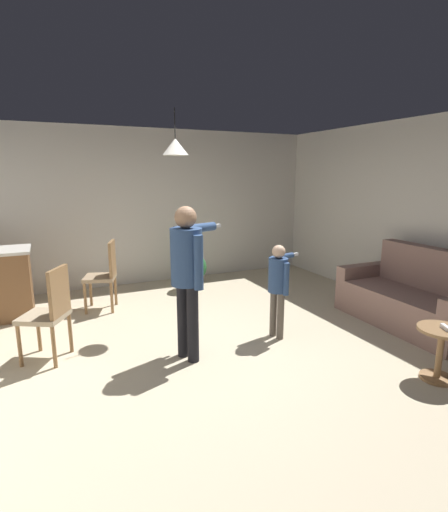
{
  "coord_description": "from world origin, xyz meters",
  "views": [
    {
      "loc": [
        -1.58,
        -3.61,
        1.93
      ],
      "look_at": [
        0.24,
        0.35,
        1.0
      ],
      "focal_mm": 27.15,
      "sensor_mm": 36.0,
      "label": 1
    }
  ],
  "objects_px": {
    "couch_floral": "(411,300)",
    "person_child": "(278,281)",
    "potted_plant_corner": "(193,266)",
    "person_adult": "(188,266)",
    "spare_remote_on_table": "(446,327)",
    "dining_chair_near_wall": "(50,310)",
    "dining_chair_by_counter": "(105,273)",
    "side_table_by_couch": "(440,347)"
  },
  "relations": [
    {
      "from": "spare_remote_on_table",
      "to": "person_child",
      "type": "bearing_deg",
      "value": 119.58
    },
    {
      "from": "person_child",
      "to": "dining_chair_by_counter",
      "type": "bearing_deg",
      "value": -150.79
    },
    {
      "from": "side_table_by_couch",
      "to": "spare_remote_on_table",
      "type": "height_order",
      "value": "spare_remote_on_table"
    },
    {
      "from": "person_adult",
      "to": "dining_chair_by_counter",
      "type": "distance_m",
      "value": 2.08
    },
    {
      "from": "dining_chair_near_wall",
      "to": "spare_remote_on_table",
      "type": "relative_size",
      "value": 7.69
    },
    {
      "from": "dining_chair_by_counter",
      "to": "potted_plant_corner",
      "type": "distance_m",
      "value": 1.55
    },
    {
      "from": "person_child",
      "to": "potted_plant_corner",
      "type": "height_order",
      "value": "person_child"
    },
    {
      "from": "side_table_by_couch",
      "to": "person_adult",
      "type": "height_order",
      "value": "person_adult"
    },
    {
      "from": "person_adult",
      "to": "potted_plant_corner",
      "type": "relative_size",
      "value": 2.23
    },
    {
      "from": "dining_chair_by_counter",
      "to": "person_child",
      "type": "bearing_deg",
      "value": -119.87
    },
    {
      "from": "dining_chair_near_wall",
      "to": "spare_remote_on_table",
      "type": "bearing_deg",
      "value": -92.53
    },
    {
      "from": "side_table_by_couch",
      "to": "couch_floral",
      "type": "bearing_deg",
      "value": 49.83
    },
    {
      "from": "person_child",
      "to": "dining_chair_by_counter",
      "type": "relative_size",
      "value": 1.13
    },
    {
      "from": "couch_floral",
      "to": "spare_remote_on_table",
      "type": "relative_size",
      "value": 13.96
    },
    {
      "from": "dining_chair_by_counter",
      "to": "spare_remote_on_table",
      "type": "height_order",
      "value": "dining_chair_by_counter"
    },
    {
      "from": "dining_chair_by_counter",
      "to": "side_table_by_couch",
      "type": "bearing_deg",
      "value": -124.89
    },
    {
      "from": "spare_remote_on_table",
      "to": "person_adult",
      "type": "bearing_deg",
      "value": 144.33
    },
    {
      "from": "person_child",
      "to": "dining_chair_by_counter",
      "type": "height_order",
      "value": "person_child"
    },
    {
      "from": "potted_plant_corner",
      "to": "spare_remote_on_table",
      "type": "bearing_deg",
      "value": -73.91
    },
    {
      "from": "person_child",
      "to": "spare_remote_on_table",
      "type": "xyz_separation_m",
      "value": [
        0.86,
        -1.51,
        -0.16
      ]
    },
    {
      "from": "couch_floral",
      "to": "side_table_by_couch",
      "type": "xyz_separation_m",
      "value": [
        -0.94,
        -1.11,
        -0.0
      ]
    },
    {
      "from": "person_adult",
      "to": "side_table_by_couch",
      "type": "bearing_deg",
      "value": 35.72
    },
    {
      "from": "couch_floral",
      "to": "potted_plant_corner",
      "type": "distance_m",
      "value": 3.35
    },
    {
      "from": "side_table_by_couch",
      "to": "spare_remote_on_table",
      "type": "distance_m",
      "value": 0.21
    },
    {
      "from": "side_table_by_couch",
      "to": "person_child",
      "type": "bearing_deg",
      "value": 120.06
    },
    {
      "from": "side_table_by_couch",
      "to": "dining_chair_near_wall",
      "type": "bearing_deg",
      "value": 149.17
    },
    {
      "from": "couch_floral",
      "to": "person_adult",
      "type": "relative_size",
      "value": 1.12
    },
    {
      "from": "person_child",
      "to": "spare_remote_on_table",
      "type": "bearing_deg",
      "value": 16.25
    },
    {
      "from": "spare_remote_on_table",
      "to": "dining_chair_near_wall",
      "type": "bearing_deg",
      "value": 148.82
    },
    {
      "from": "person_adult",
      "to": "potted_plant_corner",
      "type": "bearing_deg",
      "value": 139.78
    },
    {
      "from": "side_table_by_couch",
      "to": "person_child",
      "type": "relative_size",
      "value": 0.46
    },
    {
      "from": "dining_chair_by_counter",
      "to": "spare_remote_on_table",
      "type": "bearing_deg",
      "value": -125.13
    },
    {
      "from": "dining_chair_near_wall",
      "to": "potted_plant_corner",
      "type": "height_order",
      "value": "dining_chair_near_wall"
    },
    {
      "from": "person_adult",
      "to": "potted_plant_corner",
      "type": "xyz_separation_m",
      "value": [
        0.91,
        2.36,
        -0.61
      ]
    },
    {
      "from": "couch_floral",
      "to": "person_child",
      "type": "xyz_separation_m",
      "value": [
        -1.8,
        0.37,
        0.37
      ]
    },
    {
      "from": "side_table_by_couch",
      "to": "potted_plant_corner",
      "type": "height_order",
      "value": "potted_plant_corner"
    },
    {
      "from": "person_child",
      "to": "potted_plant_corner",
      "type": "xyz_separation_m",
      "value": [
        -0.24,
        2.28,
        -0.3
      ]
    },
    {
      "from": "couch_floral",
      "to": "potted_plant_corner",
      "type": "height_order",
      "value": "couch_floral"
    },
    {
      "from": "couch_floral",
      "to": "dining_chair_by_counter",
      "type": "distance_m",
      "value": 4.18
    },
    {
      "from": "person_adult",
      "to": "spare_remote_on_table",
      "type": "height_order",
      "value": "person_adult"
    },
    {
      "from": "side_table_by_couch",
      "to": "potted_plant_corner",
      "type": "distance_m",
      "value": 3.92
    },
    {
      "from": "couch_floral",
      "to": "potted_plant_corner",
      "type": "relative_size",
      "value": 2.5
    }
  ]
}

